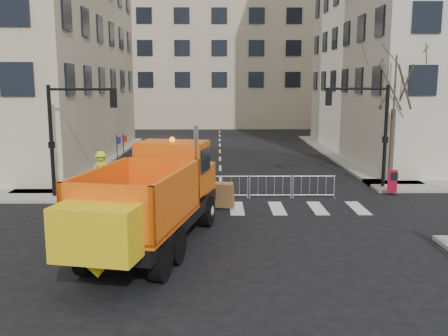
{
  "coord_description": "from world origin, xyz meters",
  "views": [
    {
      "loc": [
        -0.1,
        -15.98,
        5.53
      ],
      "look_at": [
        0.1,
        2.5,
        2.34
      ],
      "focal_mm": 40.0,
      "sensor_mm": 36.0,
      "label": 1
    }
  ],
  "objects_px": {
    "cop_b": "(191,182)",
    "worker": "(101,169)",
    "plow_truck": "(152,197)",
    "cop_a": "(184,187)",
    "cop_c": "(204,185)",
    "newspaper_box": "(392,181)"
  },
  "relations": [
    {
      "from": "cop_c",
      "to": "cop_b",
      "type": "bearing_deg",
      "value": -92.12
    },
    {
      "from": "plow_truck",
      "to": "cop_b",
      "type": "bearing_deg",
      "value": 4.93
    },
    {
      "from": "worker",
      "to": "newspaper_box",
      "type": "bearing_deg",
      "value": -7.44
    },
    {
      "from": "cop_a",
      "to": "worker",
      "type": "distance_m",
      "value": 5.74
    },
    {
      "from": "plow_truck",
      "to": "cop_a",
      "type": "bearing_deg",
      "value": 6.64
    },
    {
      "from": "plow_truck",
      "to": "cop_b",
      "type": "xyz_separation_m",
      "value": [
        0.89,
        6.9,
        -0.9
      ]
    },
    {
      "from": "plow_truck",
      "to": "cop_c",
      "type": "relative_size",
      "value": 5.4
    },
    {
      "from": "cop_c",
      "to": "worker",
      "type": "xyz_separation_m",
      "value": [
        -5.49,
        3.99,
        0.07
      ]
    },
    {
      "from": "plow_truck",
      "to": "worker",
      "type": "bearing_deg",
      "value": 34.41
    },
    {
      "from": "cop_a",
      "to": "cop_c",
      "type": "height_order",
      "value": "cop_c"
    },
    {
      "from": "plow_truck",
      "to": "newspaper_box",
      "type": "xyz_separation_m",
      "value": [
        10.79,
        8.06,
        -1.1
      ]
    },
    {
      "from": "worker",
      "to": "newspaper_box",
      "type": "relative_size",
      "value": 1.67
    },
    {
      "from": "worker",
      "to": "newspaper_box",
      "type": "xyz_separation_m",
      "value": [
        14.75,
        -1.65,
        -0.37
      ]
    },
    {
      "from": "cop_c",
      "to": "newspaper_box",
      "type": "xyz_separation_m",
      "value": [
        9.26,
        2.34,
        -0.3
      ]
    },
    {
      "from": "worker",
      "to": "cop_b",
      "type": "bearing_deg",
      "value": -31.19
    },
    {
      "from": "cop_b",
      "to": "cop_a",
      "type": "bearing_deg",
      "value": 92.53
    },
    {
      "from": "newspaper_box",
      "to": "cop_c",
      "type": "bearing_deg",
      "value": -143.94
    },
    {
      "from": "cop_a",
      "to": "newspaper_box",
      "type": "relative_size",
      "value": 1.46
    },
    {
      "from": "cop_a",
      "to": "cop_b",
      "type": "bearing_deg",
      "value": -109.42
    },
    {
      "from": "plow_truck",
      "to": "cop_a",
      "type": "height_order",
      "value": "plow_truck"
    },
    {
      "from": "plow_truck",
      "to": "cop_b",
      "type": "distance_m",
      "value": 7.01
    },
    {
      "from": "cop_b",
      "to": "worker",
      "type": "bearing_deg",
      "value": -5.31
    }
  ]
}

